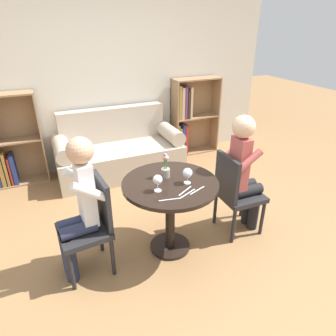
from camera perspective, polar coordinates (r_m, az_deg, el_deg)
ground_plane at (r=3.15m, az=0.38°, el=-14.79°), size 16.00×16.00×0.00m
back_wall at (r=4.59m, az=-11.72°, el=16.85°), size 5.20×0.05×2.70m
round_table at (r=2.79m, az=0.41°, el=-5.63°), size 0.88×0.88×0.75m
couch at (r=4.48m, az=-9.29°, el=2.91°), size 1.79×0.80×0.92m
bookshelf_left at (r=4.56m, az=-28.91°, el=3.83°), size 0.78×0.28×1.25m
bookshelf_right at (r=5.04m, az=3.94°, el=9.67°), size 0.78×0.28×1.25m
chair_left at (r=2.72m, az=-14.36°, el=-9.97°), size 0.45×0.45×0.90m
chair_right at (r=3.16m, az=12.66°, el=-4.25°), size 0.43×0.43×0.90m
person_left at (r=2.60m, az=-16.64°, el=-6.90°), size 0.44×0.36×1.28m
person_right at (r=3.11m, az=14.33°, el=-0.61°), size 0.42×0.35×1.29m
wine_glass_left at (r=2.53m, az=-1.99°, el=-2.31°), size 0.08×0.08×0.15m
wine_glass_right at (r=2.66m, az=3.73°, el=-1.03°), size 0.09×0.09×0.15m
flower_vase at (r=2.76m, az=-0.50°, el=-0.08°), size 0.08×0.08×0.24m
knife_left_setting at (r=2.59m, az=5.60°, el=-4.25°), size 0.18×0.08×0.00m
fork_left_setting at (r=2.46m, az=0.42°, el=-6.01°), size 0.19×0.05×0.00m
knife_right_setting at (r=2.58m, az=3.29°, el=-4.36°), size 0.17×0.11×0.00m
fork_right_setting at (r=2.54m, az=3.81°, el=-4.85°), size 0.18×0.09×0.00m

